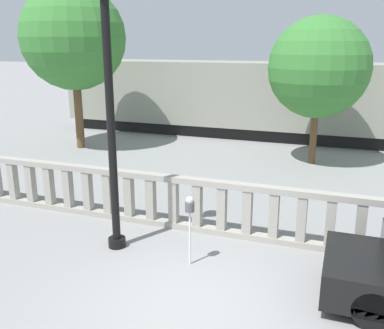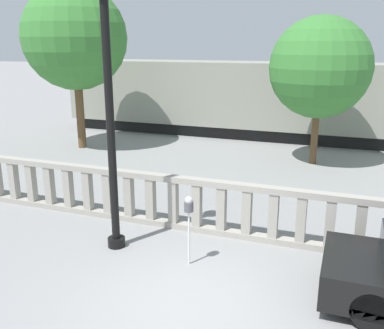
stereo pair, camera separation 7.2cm
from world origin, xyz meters
TOP-DOWN VIEW (x-y plane):
  - ground_plane at (0.00, 0.00)m, footprint 160.00×160.00m
  - balustrade at (-0.00, 2.87)m, footprint 15.44×0.24m
  - lamppost at (-2.25, 1.52)m, footprint 0.43×0.43m
  - parking_meter at (-0.50, 1.34)m, footprint 0.18×0.18m
  - train_near at (-1.99, 13.85)m, footprint 18.07×2.66m
  - tree_left at (1.12, 9.93)m, footprint 3.52×3.52m
  - tree_right at (-8.28, 9.10)m, footprint 4.14×4.14m

SIDE VIEW (x-z plane):
  - ground_plane at x=0.00m, z-range 0.00..0.00m
  - balustrade at x=0.00m, z-range 0.00..1.29m
  - parking_meter at x=-0.50m, z-range 0.45..1.88m
  - train_near at x=-1.99m, z-range -0.20..3.84m
  - lamppost at x=-2.25m, z-range 0.43..5.89m
  - tree_left at x=1.12m, z-range 0.83..6.04m
  - tree_right at x=-8.28m, z-range 1.19..7.74m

